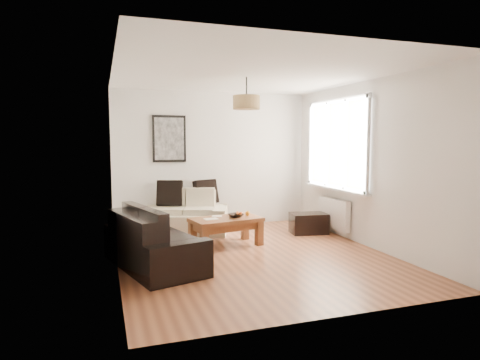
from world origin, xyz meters
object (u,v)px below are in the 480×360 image
object	(u,v)px
ottoman	(309,223)
sofa_leather	(154,240)
loveseat_cream	(185,213)
coffee_table	(226,232)

from	to	relation	value
ottoman	sofa_leather	bearing A→B (deg)	-158.61
loveseat_cream	ottoman	xyz separation A→B (m)	(2.10, -0.75, -0.19)
loveseat_cream	coffee_table	size ratio (longest dim) A/B	1.36
ottoman	coffee_table	bearing A→B (deg)	-167.39
sofa_leather	ottoman	bearing A→B (deg)	-84.75
sofa_leather	ottoman	size ratio (longest dim) A/B	2.64
sofa_leather	ottoman	distance (m)	3.10
sofa_leather	coffee_table	size ratio (longest dim) A/B	1.54
coffee_table	sofa_leather	bearing A→B (deg)	-148.11
loveseat_cream	sofa_leather	distance (m)	2.03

